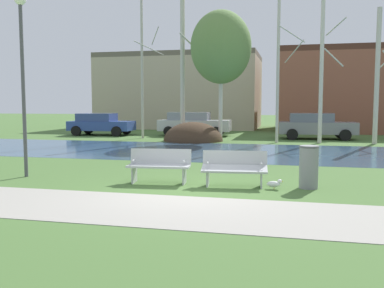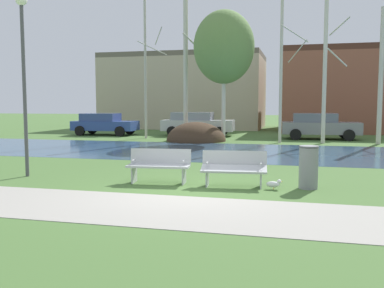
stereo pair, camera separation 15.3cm
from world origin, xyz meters
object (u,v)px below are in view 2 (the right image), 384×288
at_px(seagull, 274,184).
at_px(parked_hatch_third_grey, 319,126).
at_px(parked_sedan_second_silver, 197,123).
at_px(parked_van_nearest_blue, 104,124).
at_px(trash_bin, 309,166).
at_px(streetlamp, 23,55).
at_px(bench_left, 159,165).
at_px(bench_right, 234,167).

xyz_separation_m(seagull, parked_hatch_third_grey, (1.71, 15.39, 0.66)).
xyz_separation_m(parked_sedan_second_silver, parked_hatch_third_grey, (7.47, -1.01, -0.00)).
distance_m(parked_van_nearest_blue, parked_sedan_second_silver, 6.09).
bearing_deg(trash_bin, parked_van_nearest_blue, 129.65).
distance_m(trash_bin, parked_hatch_third_grey, 15.10).
bearing_deg(trash_bin, parked_sedan_second_silver, 112.20).
height_order(trash_bin, parked_van_nearest_blue, parked_van_nearest_blue).
bearing_deg(parked_van_nearest_blue, streetlamp, -72.10).
relative_size(bench_left, bench_right, 1.00).
relative_size(bench_left, streetlamp, 0.33).
bearing_deg(bench_left, parked_sedan_second_silver, 99.93).
relative_size(trash_bin, parked_van_nearest_blue, 0.25).
bearing_deg(seagull, streetlamp, 178.14).
bearing_deg(bench_right, parked_sedan_second_silver, 106.41).
distance_m(bench_right, trash_bin, 1.79).
relative_size(parked_sedan_second_silver, parked_hatch_third_grey, 1.05).
xyz_separation_m(parked_van_nearest_blue, parked_hatch_third_grey, (13.50, -0.12, 0.04)).
relative_size(bench_left, parked_hatch_third_grey, 0.37).
distance_m(seagull, parked_sedan_second_silver, 17.39).
bearing_deg(seagull, trash_bin, 21.74).
bearing_deg(streetlamp, trash_bin, 0.71).
relative_size(bench_left, trash_bin, 1.59).
distance_m(bench_left, parked_hatch_third_grey, 15.94).
distance_m(bench_left, parked_van_nearest_blue, 17.74).
bearing_deg(streetlamp, bench_right, -0.80).
xyz_separation_m(bench_left, trash_bin, (3.72, 0.18, 0.06)).
relative_size(seagull, streetlamp, 0.08).
distance_m(streetlamp, parked_sedan_second_silver, 16.41).
height_order(streetlamp, parked_hatch_third_grey, streetlamp).
relative_size(streetlamp, parked_sedan_second_silver, 1.09).
xyz_separation_m(bench_right, parked_hatch_third_grey, (2.69, 15.25, 0.32)).
relative_size(trash_bin, parked_sedan_second_silver, 0.22).
relative_size(streetlamp, parked_hatch_third_grey, 1.14).
bearing_deg(parked_hatch_third_grey, seagull, -96.33).
bearing_deg(seagull, parked_hatch_third_grey, 83.67).
distance_m(bench_left, trash_bin, 3.72).
relative_size(streetlamp, parked_van_nearest_blue, 1.20).
relative_size(bench_right, trash_bin, 1.59).
bearing_deg(bench_right, bench_left, -180.00).
bearing_deg(bench_left, parked_hatch_third_grey, 73.12).
height_order(parked_sedan_second_silver, parked_hatch_third_grey, parked_sedan_second_silver).
height_order(bench_right, streetlamp, streetlamp).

